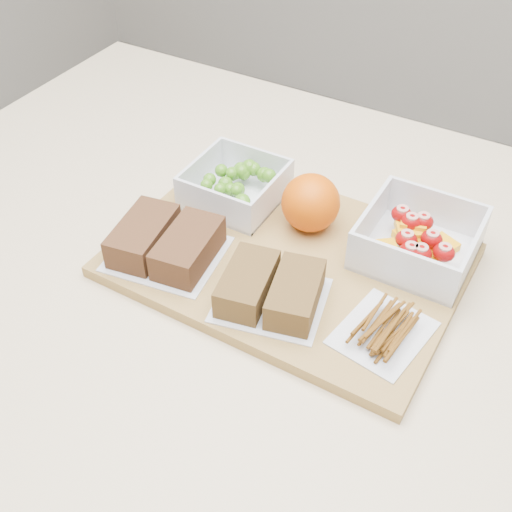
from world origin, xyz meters
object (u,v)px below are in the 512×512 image
at_px(orange, 311,203).
at_px(sandwich_bag_center, 271,289).
at_px(cutting_board, 288,260).
at_px(fruit_container, 417,242).
at_px(sandwich_bag_left, 166,242).
at_px(grape_container, 237,186).
at_px(pretzel_bag, 384,327).

xyz_separation_m(orange, sandwich_bag_center, (0.02, -0.15, -0.02)).
bearing_deg(sandwich_bag_center, cutting_board, 103.35).
relative_size(fruit_container, sandwich_bag_left, 0.90).
distance_m(orange, sandwich_bag_center, 0.15).
bearing_deg(sandwich_bag_left, grape_container, 83.43).
bearing_deg(pretzel_bag, orange, 140.25).
height_order(cutting_board, grape_container, grape_container).
distance_m(cutting_board, fruit_container, 0.16).
xyz_separation_m(cutting_board, sandwich_bag_center, (0.02, -0.08, 0.03)).
bearing_deg(fruit_container, pretzel_bag, -84.76).
xyz_separation_m(sandwich_bag_left, sandwich_bag_center, (0.15, -0.01, -0.00)).
height_order(orange, pretzel_bag, orange).
bearing_deg(grape_container, orange, -1.86).
bearing_deg(cutting_board, grape_container, 150.20).
height_order(cutting_board, fruit_container, fruit_container).
relative_size(cutting_board, orange, 5.48).
xyz_separation_m(fruit_container, pretzel_bag, (0.01, -0.14, -0.01)).
relative_size(grape_container, pretzel_bag, 1.00).
distance_m(cutting_board, sandwich_bag_left, 0.16).
bearing_deg(sandwich_bag_center, orange, 98.64).
relative_size(cutting_board, fruit_container, 3.09).
relative_size(grape_container, fruit_container, 0.88).
bearing_deg(orange, cutting_board, -87.20).
bearing_deg(fruit_container, orange, -174.32).
bearing_deg(grape_container, sandwich_bag_center, -47.72).
relative_size(cutting_board, sandwich_bag_left, 2.79).
distance_m(grape_container, sandwich_bag_center, 0.20).
bearing_deg(sandwich_bag_center, fruit_container, 53.28).
bearing_deg(sandwich_bag_center, sandwich_bag_left, 177.95).
bearing_deg(grape_container, sandwich_bag_left, -96.57).
relative_size(cutting_board, grape_container, 3.51).
distance_m(fruit_container, sandwich_bag_center, 0.20).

